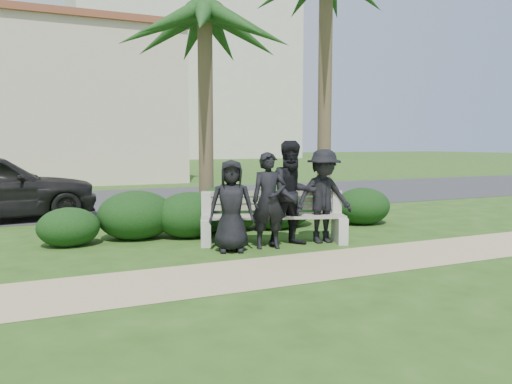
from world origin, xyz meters
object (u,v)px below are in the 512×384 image
Objects in this scene: man_a at (231,206)px; man_c at (293,193)px; man_d at (323,196)px; man_b at (269,201)px; park_bench at (273,221)px; palm_left at (205,15)px.

man_c reaches higher than man_a.
man_b is at bearing -173.02° from man_d.
man_b is at bearing -104.97° from park_bench.
man_b reaches higher than park_bench.
man_a is at bearing -99.40° from palm_left.
man_d is (1.82, 0.02, 0.08)m from man_a.
palm_left reaches higher than man_d.
park_bench is 1.64× the size of man_d.
man_d is at bearing 1.50° from man_c.
park_bench is 0.61m from man_b.
man_c is at bearing 20.71° from man_b.
man_b is at bearing -84.34° from palm_left.
palm_left reaches higher than man_b.
man_a is 0.28× the size of palm_left.
man_a is 0.70m from man_b.
palm_left is at bearing 123.08° from man_d.
man_c is (0.24, -0.32, 0.52)m from park_bench.
park_bench is 4.73m from palm_left.
palm_left is at bearing 108.20° from man_c.
man_c is at bearing -73.70° from palm_left.
man_a is at bearing -166.56° from man_b.
man_a is 1.20m from man_c.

